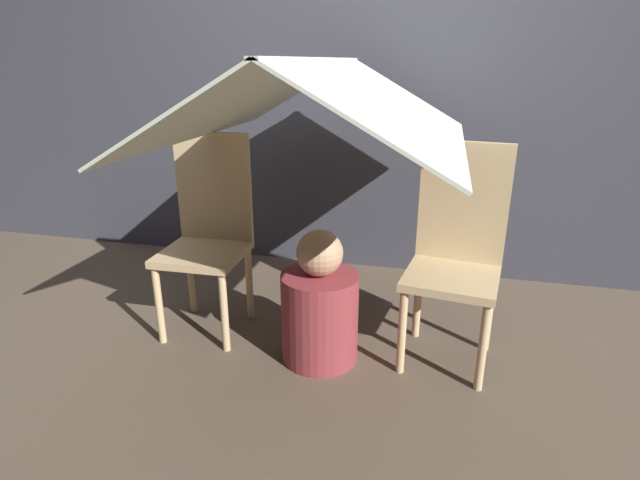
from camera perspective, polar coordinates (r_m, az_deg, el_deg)
The scene contains 6 objects.
ground_plane at distance 2.42m, azimuth -0.56°, elevation -12.87°, with size 8.80×8.80×0.00m, color brown.
wall_back at distance 3.16m, azimuth 4.86°, elevation 18.75°, with size 7.00×0.05×2.50m.
chair_left at distance 2.54m, azimuth -12.63°, elevation 1.25°, with size 0.40×0.40×0.98m.
chair_right at distance 2.29m, azimuth 15.31°, elevation -1.06°, with size 0.44×0.44×0.98m.
sheet_canopy at distance 2.13m, azimuth 0.00°, elevation 15.65°, with size 1.19×1.51×0.34m.
person_front at distance 2.27m, azimuth -0.03°, elevation -7.77°, with size 0.35×0.35×0.62m.
Camera 1 is at (0.51, -1.97, 1.31)m, focal length 28.00 mm.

